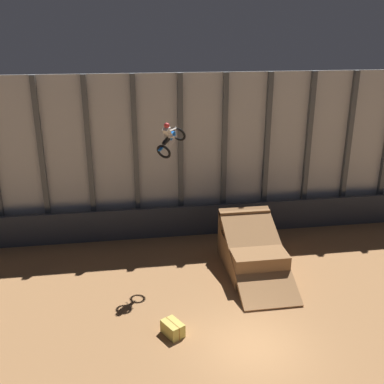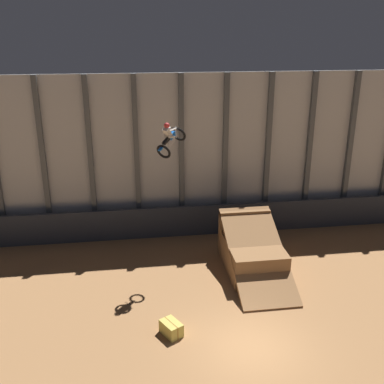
% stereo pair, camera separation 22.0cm
% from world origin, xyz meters
% --- Properties ---
extents(ground_plane, '(60.00, 60.00, 0.00)m').
position_xyz_m(ground_plane, '(0.00, 0.00, 0.00)').
color(ground_plane, '#996B42').
extents(arena_back_wall, '(32.00, 0.40, 9.24)m').
position_xyz_m(arena_back_wall, '(0.00, 11.07, 4.62)').
color(arena_back_wall, silver).
rests_on(arena_back_wall, ground_plane).
extents(lower_barrier, '(31.36, 0.20, 1.82)m').
position_xyz_m(lower_barrier, '(0.00, 10.22, 0.91)').
color(lower_barrier, '#2D333D').
rests_on(lower_barrier, ground_plane).
extents(dirt_ramp, '(2.68, 5.62, 2.69)m').
position_xyz_m(dirt_ramp, '(1.64, 5.96, 0.90)').
color(dirt_ramp, olive).
rests_on(dirt_ramp, ground_plane).
extents(rider_bike_solo, '(1.63, 1.76, 1.68)m').
position_xyz_m(rider_bike_solo, '(-2.31, 6.55, 6.68)').
color(rider_bike_solo, black).
extents(hay_bale_trackside, '(0.96, 1.08, 0.57)m').
position_xyz_m(hay_bale_trackside, '(-2.90, 1.22, 0.28)').
color(hay_bale_trackside, '#CCB751').
rests_on(hay_bale_trackside, ground_plane).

